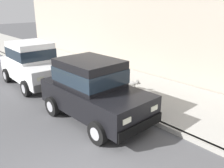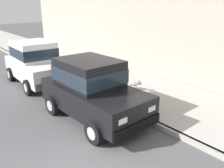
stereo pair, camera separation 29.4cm
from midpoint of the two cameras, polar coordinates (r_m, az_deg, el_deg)
curb at (r=7.11m, az=14.71°, el=-10.69°), size 0.16×64.00×0.14m
sidewalk at (r=8.51m, az=21.94°, el=-6.36°), size 3.60×64.00×0.14m
car_black_hatchback at (r=7.39m, az=-3.65°, el=-1.14°), size 2.02×3.84×1.88m
car_white_hatchback at (r=11.17m, az=-17.11°, el=5.04°), size 2.03×3.85×1.88m
dog_grey at (r=9.59m, az=6.15°, el=0.13°), size 0.28×0.75×0.49m
building_facade at (r=13.31m, az=3.55°, el=14.28°), size 0.50×20.00×4.84m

